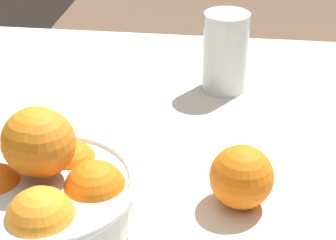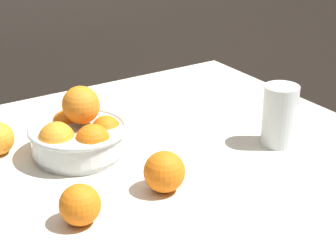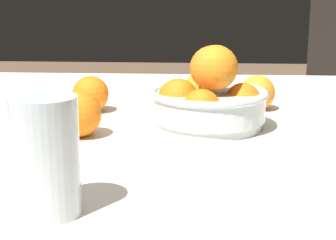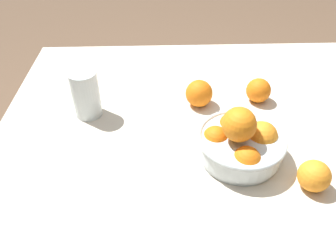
{
  "view_description": "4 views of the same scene",
  "coord_description": "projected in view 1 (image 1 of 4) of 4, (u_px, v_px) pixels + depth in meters",
  "views": [
    {
      "loc": [
        -0.55,
        -0.08,
        1.22
      ],
      "look_at": [
        0.16,
        0.01,
        0.81
      ],
      "focal_mm": 60.0,
      "sensor_mm": 36.0,
      "label": 1
    },
    {
      "loc": [
        -0.47,
        -0.92,
        1.34
      ],
      "look_at": [
        0.14,
        0.04,
        0.84
      ],
      "focal_mm": 60.0,
      "sensor_mm": 36.0,
      "label": 2
    },
    {
      "loc": [
        0.98,
        0.11,
        1.04
      ],
      "look_at": [
        0.17,
        0.06,
        0.83
      ],
      "focal_mm": 60.0,
      "sensor_mm": 36.0,
      "label": 3
    },
    {
      "loc": [
        0.16,
        0.72,
        1.37
      ],
      "look_at": [
        0.14,
        0.07,
        0.84
      ],
      "focal_mm": 35.0,
      "sensor_mm": 36.0,
      "label": 4
    }
  ],
  "objects": [
    {
      "name": "fruit_bowl",
      "position": [
        48.0,
        190.0,
        0.67
      ],
      "size": [
        0.22,
        0.22,
        0.16
      ],
      "color": "silver",
      "rests_on": "dining_table"
    },
    {
      "name": "juice_glass",
      "position": [
        225.0,
        56.0,
        0.99
      ],
      "size": [
        0.08,
        0.08,
        0.14
      ],
      "color": "#F4A314",
      "rests_on": "dining_table"
    },
    {
      "name": "orange_loose_near_bowl",
      "position": [
        241.0,
        177.0,
        0.71
      ],
      "size": [
        0.08,
        0.08,
        0.08
      ],
      "primitive_type": "sphere",
      "color": "orange",
      "rests_on": "dining_table"
    }
  ]
}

